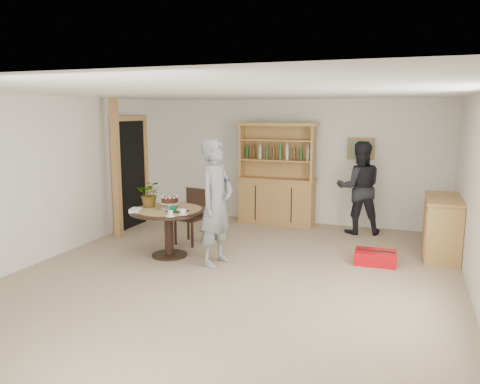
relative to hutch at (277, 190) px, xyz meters
name	(u,v)px	position (x,y,z in m)	size (l,w,h in m)	color
ground	(234,276)	(0.30, -3.24, -0.69)	(7.00, 7.00, 0.00)	tan
room_shell	(234,151)	(0.30, -3.23, 1.05)	(6.04, 7.04, 2.52)	white
doorway	(130,171)	(-2.63, -1.24, 0.42)	(0.13, 1.10, 2.18)	black
pine_post	(116,169)	(-2.40, -2.04, 0.56)	(0.12, 0.12, 2.50)	#AF8749
hutch	(277,190)	(0.00, 0.00, 0.00)	(1.62, 0.54, 2.04)	tan
sideboard	(442,227)	(3.04, -1.24, -0.22)	(0.54, 1.26, 0.94)	tan
dining_table	(169,219)	(-1.00, -2.72, -0.08)	(1.20, 1.20, 0.76)	black
dining_chair	(193,212)	(-0.98, -1.89, -0.15)	(0.49, 0.49, 0.95)	black
birthday_cake	(170,201)	(-1.00, -2.67, 0.19)	(0.30, 0.30, 0.20)	white
flower_vase	(150,194)	(-1.35, -2.67, 0.28)	(0.38, 0.33, 0.42)	#3F7233
gift_tray	(177,210)	(-0.78, -2.84, 0.10)	(0.30, 0.20, 0.08)	black
coffee_cup_a	(183,212)	(-0.60, -3.00, 0.11)	(0.15, 0.15, 0.09)	white
coffee_cup_b	(170,214)	(-0.72, -3.17, 0.11)	(0.15, 0.15, 0.08)	white
napkins	(135,210)	(-1.41, -3.03, 0.09)	(0.24, 0.33, 0.03)	white
teen_boy	(216,203)	(-0.15, -2.82, 0.24)	(0.68, 0.45, 1.87)	slate
adult_person	(359,188)	(1.64, -0.24, 0.17)	(0.84, 0.65, 1.72)	black
red_suitcase	(375,257)	(2.10, -2.01, -0.59)	(0.61, 0.42, 0.21)	red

